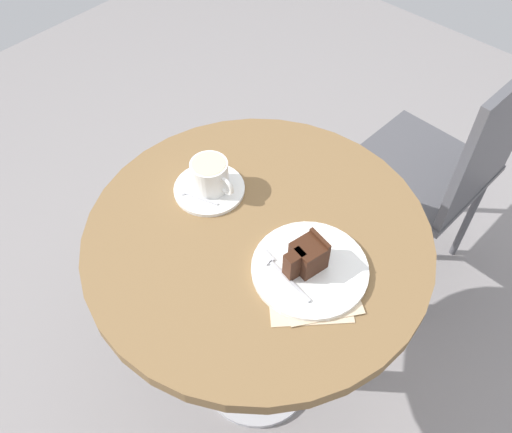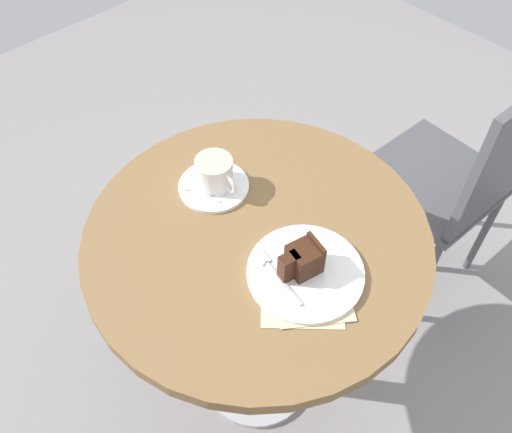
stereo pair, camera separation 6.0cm
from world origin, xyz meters
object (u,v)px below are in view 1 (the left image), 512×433
(cake_plate, at_px, (309,270))
(fork, at_px, (277,269))
(cake_slice, at_px, (307,256))
(saucer, at_px, (209,189))
(coffee_cup, at_px, (210,175))
(teaspoon, at_px, (192,196))
(cafe_chair, at_px, (450,164))
(napkin, at_px, (313,288))

(cake_plate, xyz_separation_m, fork, (-0.05, -0.05, 0.01))
(cake_plate, xyz_separation_m, cake_slice, (-0.01, 0.00, 0.04))
(saucer, distance_m, fork, 0.27)
(cake_plate, bearing_deg, saucer, 176.07)
(coffee_cup, relative_size, teaspoon, 1.17)
(saucer, distance_m, cafe_chair, 0.76)
(cake_plate, relative_size, napkin, 1.04)
(saucer, distance_m, coffee_cup, 0.04)
(napkin, distance_m, cafe_chair, 0.75)
(cake_plate, relative_size, cake_slice, 2.58)
(saucer, xyz_separation_m, cake_slice, (0.30, -0.02, 0.04))
(cake_slice, bearing_deg, cake_plate, -0.34)
(saucer, height_order, cafe_chair, cafe_chair)
(cake_plate, bearing_deg, cafe_chair, 90.62)
(saucer, distance_m, cake_plate, 0.31)
(teaspoon, distance_m, fork, 0.27)
(coffee_cup, bearing_deg, cafe_chair, 65.81)
(napkin, bearing_deg, saucer, 171.93)
(cake_plate, bearing_deg, coffee_cup, 175.03)
(saucer, height_order, fork, fork)
(teaspoon, distance_m, cake_slice, 0.31)
(cafe_chair, bearing_deg, teaspoon, -20.86)
(coffee_cup, height_order, cafe_chair, cafe_chair)
(teaspoon, xyz_separation_m, cake_slice, (0.31, 0.02, 0.03))
(coffee_cup, xyz_separation_m, teaspoon, (-0.01, -0.05, -0.04))
(fork, xyz_separation_m, cafe_chair, (0.04, 0.74, -0.22))
(saucer, height_order, cake_plate, cake_plate)
(teaspoon, bearing_deg, cafe_chair, -131.52)
(fork, bearing_deg, teaspoon, 4.05)
(saucer, relative_size, cake_slice, 1.76)
(cake_plate, xyz_separation_m, napkin, (0.03, -0.03, -0.00))
(teaspoon, xyz_separation_m, cafe_chair, (0.31, 0.71, -0.22))
(saucer, relative_size, cafe_chair, 0.18)
(saucer, xyz_separation_m, teaspoon, (-0.01, -0.04, 0.01))
(saucer, bearing_deg, teaspoon, -101.71)
(coffee_cup, bearing_deg, cake_slice, -5.10)
(saucer, relative_size, cake_plate, 0.68)
(teaspoon, bearing_deg, coffee_cup, -119.68)
(saucer, bearing_deg, cafe_chair, 65.91)
(cake_slice, bearing_deg, fork, -128.39)
(saucer, xyz_separation_m, coffee_cup, (0.00, 0.01, 0.04))
(cake_slice, bearing_deg, teaspoon, -175.80)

